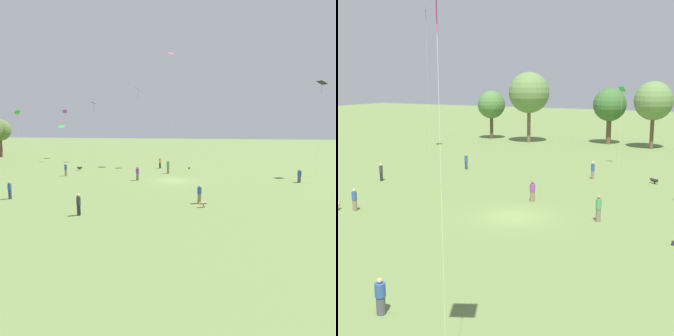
% 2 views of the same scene
% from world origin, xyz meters
% --- Properties ---
extents(ground_plane, '(240.00, 240.00, 0.00)m').
position_xyz_m(ground_plane, '(0.00, 0.00, 0.00)').
color(ground_plane, olive).
extents(tree_0, '(4.59, 4.59, 8.01)m').
position_xyz_m(tree_0, '(-23.26, 38.85, 5.67)').
color(tree_0, brown).
rests_on(tree_0, ground_plane).
extents(tree_1, '(6.39, 6.39, 11.02)m').
position_xyz_m(tree_1, '(-15.84, 37.60, 7.79)').
color(tree_1, brown).
rests_on(tree_1, ground_plane).
extents(tree_2, '(5.06, 5.06, 8.60)m').
position_xyz_m(tree_2, '(-4.06, 41.50, 5.99)').
color(tree_2, brown).
rests_on(tree_2, ground_plane).
extents(tree_3, '(5.54, 5.54, 9.65)m').
position_xyz_m(tree_3, '(2.79, 39.29, 6.84)').
color(tree_3, brown).
rests_on(tree_3, ground_plane).
extents(person_1, '(0.49, 0.49, 1.73)m').
position_xyz_m(person_1, '(-12.82, 13.97, 0.87)').
color(person_1, '#333D5B').
rests_on(person_1, ground_plane).
extents(person_2, '(0.52, 0.52, 1.75)m').
position_xyz_m(person_2, '(-11.57, -4.19, 0.87)').
color(person_2, '#847056').
rests_on(person_2, ground_plane).
extents(person_3, '(0.52, 0.52, 1.76)m').
position_xyz_m(person_3, '(-0.52, 4.53, 0.86)').
color(person_3, '#847056').
rests_on(person_3, ground_plane).
extents(person_4, '(0.47, 0.47, 1.76)m').
position_xyz_m(person_4, '(-17.09, 4.95, 0.89)').
color(person_4, '#232328').
rests_on(person_4, ground_plane).
extents(person_5, '(0.66, 0.66, 1.68)m').
position_xyz_m(person_5, '(1.29, -15.64, 0.82)').
color(person_5, '#4C4C51').
rests_on(person_5, ground_plane).
extents(person_6, '(0.42, 0.42, 1.92)m').
position_xyz_m(person_6, '(5.88, 1.61, 0.96)').
color(person_6, '#847056').
rests_on(person_6, ground_plane).
extents(person_7, '(0.46, 0.46, 1.79)m').
position_xyz_m(person_7, '(1.34, 15.32, 0.90)').
color(person_7, '#847056').
rests_on(person_7, ground_plane).
extents(kite_1, '(0.89, 0.77, 9.15)m').
position_xyz_m(kite_1, '(2.17, 22.73, 8.45)').
color(kite_1, green).
rests_on(kite_1, ground_plane).
extents(kite_4, '(1.42, 1.44, 19.66)m').
position_xyz_m(kite_4, '(-23.25, 21.40, 18.47)').
color(kite_4, purple).
rests_on(kite_4, ground_plane).
extents(dog_0, '(0.83, 0.62, 0.53)m').
position_xyz_m(dog_0, '(7.23, 16.00, 0.34)').
color(dog_0, black).
rests_on(dog_0, ground_plane).
extents(dog_1, '(0.54, 0.73, 0.52)m').
position_xyz_m(dog_1, '(-12.95, -4.59, 0.37)').
color(dog_1, tan).
rests_on(dog_1, ground_plane).
extents(picnic_bag_0, '(0.35, 0.27, 0.25)m').
position_xyz_m(picnic_bag_0, '(11.39, -0.92, 0.13)').
color(picnic_bag_0, '#262628').
rests_on(picnic_bag_0, ground_plane).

